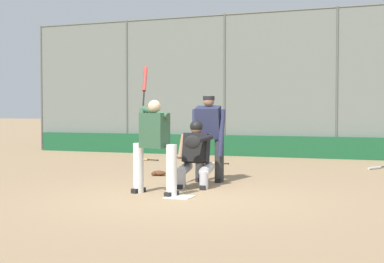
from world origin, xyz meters
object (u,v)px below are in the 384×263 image
(batter_at_plate, at_px, (154,143))
(spare_bat_third_base_side, at_px, (143,159))
(umpire_home, at_px, (209,136))
(spare_bat_by_padding, at_px, (209,163))
(spare_bat_near_backstop, at_px, (176,157))
(catcher_behind_plate, at_px, (195,153))
(spare_bat_first_base_side, at_px, (376,168))
(fielding_glove_on_dirt, at_px, (158,173))

(batter_at_plate, relative_size, spare_bat_third_base_side, 2.61)
(umpire_home, distance_m, spare_bat_by_padding, 3.69)
(spare_bat_third_base_side, bearing_deg, batter_at_plate, 127.80)
(spare_bat_near_backstop, bearing_deg, catcher_behind_plate, -20.41)
(spare_bat_by_padding, height_order, spare_bat_first_base_side, same)
(batter_at_plate, height_order, spare_bat_third_base_side, batter_at_plate)
(spare_bat_by_padding, height_order, spare_bat_third_base_side, same)
(batter_at_plate, distance_m, catcher_behind_plate, 1.11)
(spare_bat_near_backstop, xyz_separation_m, spare_bat_by_padding, (-1.55, 1.52, 0.00))
(umpire_home, bearing_deg, spare_bat_third_base_side, -52.07)
(batter_at_plate, xyz_separation_m, spare_bat_first_base_side, (-3.46, -5.55, -0.85))
(batter_at_plate, bearing_deg, spare_bat_by_padding, -67.17)
(umpire_home, xyz_separation_m, spare_bat_by_padding, (1.14, -3.39, -0.90))
(spare_bat_by_padding, relative_size, spare_bat_first_base_side, 1.12)
(spare_bat_first_base_side, bearing_deg, spare_bat_third_base_side, -59.95)
(batter_at_plate, distance_m, fielding_glove_on_dirt, 2.77)
(catcher_behind_plate, height_order, spare_bat_near_backstop, catcher_behind_plate)
(umpire_home, distance_m, spare_bat_near_backstop, 5.68)
(catcher_behind_plate, xyz_separation_m, spare_bat_by_padding, (1.15, -4.22, -0.62))
(spare_bat_near_backstop, bearing_deg, fielding_glove_on_dirt, -28.59)
(spare_bat_near_backstop, height_order, fielding_glove_on_dirt, fielding_glove_on_dirt)
(catcher_behind_plate, relative_size, spare_bat_by_padding, 1.45)
(spare_bat_near_backstop, bearing_deg, umpire_home, -16.88)
(umpire_home, bearing_deg, fielding_glove_on_dirt, -26.68)
(batter_at_plate, height_order, fielding_glove_on_dirt, batter_at_plate)
(spare_bat_by_padding, relative_size, fielding_glove_on_dirt, 2.75)
(batter_at_plate, relative_size, catcher_behind_plate, 1.78)
(umpire_home, bearing_deg, batter_at_plate, 75.79)
(spare_bat_by_padding, bearing_deg, spare_bat_third_base_side, -17.71)
(spare_bat_first_base_side, relative_size, fielding_glove_on_dirt, 2.46)
(spare_bat_first_base_side, distance_m, fielding_glove_on_dirt, 5.44)
(catcher_behind_plate, relative_size, umpire_home, 0.72)
(catcher_behind_plate, bearing_deg, spare_bat_third_base_side, -58.78)
(umpire_home, height_order, spare_bat_by_padding, umpire_home)
(spare_bat_near_backstop, distance_m, spare_bat_by_padding, 2.17)
(spare_bat_by_padding, xyz_separation_m, fielding_glove_on_dirt, (0.23, 2.79, 0.02))
(spare_bat_near_backstop, bearing_deg, spare_bat_by_padding, -0.07)
(catcher_behind_plate, height_order, spare_bat_third_base_side, catcher_behind_plate)
(catcher_behind_plate, relative_size, spare_bat_first_base_side, 1.62)
(spare_bat_near_backstop, xyz_separation_m, fielding_glove_on_dirt, (-1.32, 4.31, 0.02))
(batter_at_plate, relative_size, spare_bat_near_backstop, 3.68)
(spare_bat_by_padding, distance_m, fielding_glove_on_dirt, 2.80)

